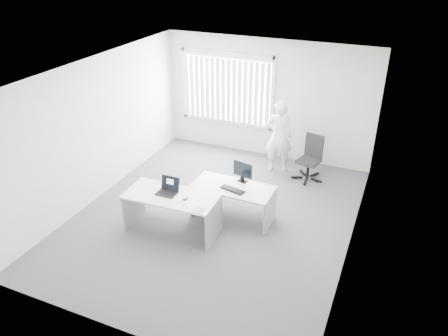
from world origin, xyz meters
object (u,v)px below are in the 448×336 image
at_px(desk_near, 172,205).
at_px(desk_far, 233,195).
at_px(laptop, 166,187).
at_px(office_chair, 309,166).
at_px(monitor, 243,172).
at_px(person, 279,136).

bearing_deg(desk_near, desk_far, 41.34).
height_order(desk_near, laptop, laptop).
relative_size(desk_far, office_chair, 1.50).
bearing_deg(monitor, office_chair, 77.34).
distance_m(person, laptop, 3.22).
distance_m(person, monitor, 1.97).
bearing_deg(desk_far, person, 85.42).
distance_m(desk_near, monitor, 1.45).
bearing_deg(desk_near, office_chair, 55.97).
bearing_deg(desk_near, monitor, 46.22).
xyz_separation_m(desk_near, office_chair, (1.79, 2.90, -0.23)).
height_order(person, laptop, person).
height_order(desk_near, desk_far, desk_near).
bearing_deg(laptop, monitor, 45.35).
xyz_separation_m(desk_far, monitor, (0.09, 0.25, 0.39)).
bearing_deg(monitor, laptop, -121.73).
xyz_separation_m(desk_near, laptop, (-0.09, -0.00, 0.34)).
bearing_deg(desk_near, laptop, 178.31).
height_order(desk_near, office_chair, office_chair).
relative_size(office_chair, person, 0.60).
relative_size(desk_near, monitor, 4.16).
height_order(office_chair, laptop, laptop).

